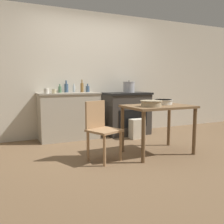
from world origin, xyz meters
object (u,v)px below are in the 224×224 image
Objects in this scene: mixing_bowl_large at (151,103)px; bottle_far_left at (74,89)px; work_table at (158,113)px; stock_pot at (129,87)px; mixing_bowl_small at (163,102)px; bottle_center at (82,87)px; cup_mid_right at (54,91)px; bottle_center_left at (88,89)px; flour_sack at (137,129)px; chair at (101,128)px; bottle_mid_left at (66,88)px; bottle_left at (60,89)px; stove at (126,113)px; cup_center_right at (46,91)px.

bottle_far_left reaches higher than mixing_bowl_large.
bottle_far_left is at bearing 117.07° from work_table.
stock_pot is at bearing -7.63° from bottle_far_left.
bottle_center is (-0.87, 1.51, 0.20)m from mixing_bowl_small.
mixing_bowl_large is at bearing -52.92° from cup_mid_right.
mixing_bowl_small is at bearing -95.93° from stock_pot.
flour_sack is at bearing -40.94° from bottle_center_left.
chair is at bearing -130.91° from stock_pot.
mixing_bowl_small is at bearing -53.92° from bottle_mid_left.
bottle_center_left is (0.30, 0.03, -0.00)m from bottle_far_left.
bottle_center_left is (-0.35, 1.80, 0.17)m from mixing_bowl_large.
bottle_left reaches higher than cup_mid_right.
chair is at bearing -93.16° from bottle_far_left.
mixing_bowl_small is at bearing 30.47° from work_table.
work_table is 5.89× the size of bottle_far_left.
cup_mid_right is at bearing -156.99° from bottle_center_left.
stove reaches higher than flour_sack.
cup_mid_right reaches higher than mixing_bowl_small.
flour_sack is 1.63m from bottle_mid_left.
bottle_left is at bearing 174.20° from stove.
stove is at bearing 86.85° from mixing_bowl_small.
cup_mid_right is (-0.76, -0.32, -0.03)m from bottle_center_left.
mixing_bowl_small is 2.02m from bottle_left.
bottle_mid_left is 0.31m from bottle_center.
bottle_left is at bearing 175.55° from stock_pot.
stove is 1.78m from cup_center_right.
bottle_center is at bearing 147.32° from flour_sack.
flour_sack is at bearing -23.83° from bottle_left.
bottle_mid_left is at bearing 27.54° from bottle_left.
cup_mid_right reaches higher than chair.
stock_pot is 0.89m from bottle_center_left.
cup_center_right reaches higher than flour_sack.
stock_pot is 1.18m from bottle_far_left.
flour_sack is 1.26× the size of mixing_bowl_small.
chair is 9.00× the size of cup_center_right.
bottle_mid_left reaches higher than cup_mid_right.
mixing_bowl_large is (-0.43, -1.12, 0.62)m from flour_sack.
cup_center_right is at bearing -159.32° from bottle_center_left.
mixing_bowl_small is 1.85× the size of bottle_left.
bottle_far_left reaches higher than cup_center_right.
work_table is at bearing -54.76° from bottle_left.
chair is at bearing 167.60° from mixing_bowl_large.
stock_pot is (0.32, 1.51, 0.37)m from work_table.
chair is 5.02× the size of bottle_center_left.
bottle_center is (0.15, -0.05, 0.03)m from bottle_far_left.
chair is 1.69m from bottle_far_left.
flour_sack is 1.53× the size of stock_pot.
mixing_bowl_small is 1.22× the size of bottle_center.
bottle_mid_left is at bearing 126.08° from mixing_bowl_small.
bottle_center_left is at bearing 114.31° from mixing_bowl_small.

